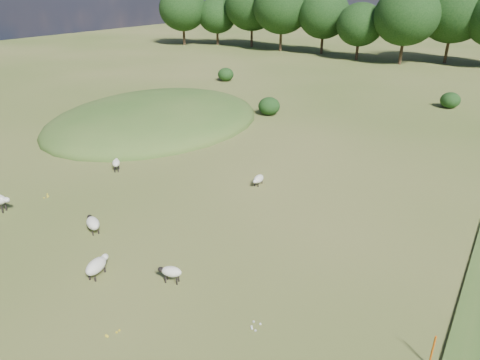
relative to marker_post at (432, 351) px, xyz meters
name	(u,v)px	position (x,y,z in m)	size (l,w,h in m)	color
ground	(322,121)	(-13.29, 22.49, -0.60)	(160.00, 160.00, 0.00)	#3E5A1C
mound	(156,121)	(-25.29, 14.49, -0.60)	(16.00, 20.00, 4.00)	#33561E
treeline	(418,16)	(-14.35, 57.93, 5.97)	(96.28, 14.66, 11.70)	black
shrubs	(301,91)	(-18.27, 28.49, 0.18)	(26.89, 13.39, 1.59)	black
marker_post	(432,351)	(0.00, 0.00, 0.00)	(0.06, 0.06, 1.20)	#D8590C
sheep_0	(100,145)	(-22.95, 6.62, 0.07)	(1.28, 1.17, 0.96)	beige
sheep_1	(116,163)	(-19.80, 5.22, -0.08)	(0.95, 0.96, 0.74)	beige
sheep_2	(93,223)	(-15.09, -0.45, -0.14)	(1.31, 0.94, 0.73)	beige
sheep_3	(258,179)	(-11.20, 8.31, -0.21)	(0.54, 1.08, 0.61)	beige
sheep_5	(97,266)	(-12.20, -2.62, -0.12)	(0.81, 1.36, 0.76)	beige
sheep_6	(171,272)	(-9.42, -1.30, -0.10)	(1.03, 0.68, 0.72)	beige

